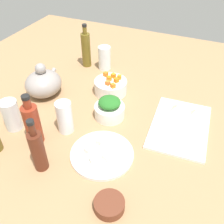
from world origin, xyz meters
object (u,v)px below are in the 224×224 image
at_px(teapot, 43,83).
at_px(bowl_carrots, 111,87).
at_px(bowl_greens, 110,111).
at_px(drinking_glass_2, 11,115).
at_px(plate_tofu, 102,154).
at_px(bowl_small_side, 109,205).
at_px(bottle_0, 38,150).
at_px(bottle_1, 32,123).
at_px(cutting_board, 180,126).
at_px(bottle_3, 86,49).
at_px(drinking_glass_0, 65,117).
at_px(drinking_glass_1, 105,58).

bearing_deg(teapot, bowl_carrots, -63.91).
height_order(bowl_greens, bowl_carrots, bowl_carrots).
distance_m(bowl_carrots, drinking_glass_2, 0.44).
distance_m(plate_tofu, bowl_small_side, 0.20).
relative_size(bottle_0, bottle_1, 1.01).
height_order(cutting_board, bottle_1, bottle_1).
relative_size(cutting_board, drinking_glass_2, 2.56).
bearing_deg(bottle_1, bottle_3, 9.18).
relative_size(teapot, bottle_0, 0.89).
relative_size(bottle_3, drinking_glass_0, 1.73).
xyz_separation_m(plate_tofu, bottle_3, (0.54, 0.34, 0.09)).
distance_m(cutting_board, drinking_glass_0, 0.45).
xyz_separation_m(bowl_small_side, bottle_1, (0.14, 0.36, 0.07)).
relative_size(plate_tofu, drinking_glass_1, 1.82).
bearing_deg(bowl_carrots, bottle_3, 50.62).
bearing_deg(bowl_carrots, teapot, 116.09).
relative_size(bowl_greens, bowl_carrots, 0.83).
relative_size(bowl_carrots, teapot, 0.81).
xyz_separation_m(bowl_greens, bottle_0, (-0.33, 0.10, 0.06)).
height_order(bowl_greens, drinking_glass_2, drinking_glass_2).
height_order(plate_tofu, bowl_carrots, bowl_carrots).
distance_m(bottle_3, drinking_glass_2, 0.55).
bearing_deg(drinking_glass_2, bottle_3, -3.11).
relative_size(cutting_board, bowl_small_side, 3.52).
distance_m(bowl_greens, drinking_glass_1, 0.39).
height_order(teapot, bottle_3, bottle_3).
bearing_deg(bottle_0, cutting_board, -45.30).
relative_size(bottle_1, drinking_glass_1, 1.69).
distance_m(plate_tofu, bowl_greens, 0.21).
xyz_separation_m(plate_tofu, drinking_glass_2, (-0.01, 0.37, 0.06)).
relative_size(teapot, drinking_glass_0, 1.41).
bearing_deg(drinking_glass_2, drinking_glass_1, -13.17).
xyz_separation_m(bowl_carrots, bottle_3, (0.18, 0.22, 0.06)).
bearing_deg(drinking_glass_1, bowl_carrots, -148.03).
relative_size(bowl_small_side, drinking_glass_2, 0.73).
bearing_deg(cutting_board, bottle_0, 134.70).
relative_size(teapot, drinking_glass_2, 1.49).
distance_m(bowl_carrots, drinking_glass_1, 0.22).
distance_m(bottle_0, bottle_1, 0.13).
bearing_deg(cutting_board, drinking_glass_2, 113.48).
relative_size(bottle_1, bottle_3, 0.91).
relative_size(bowl_small_side, bottle_1, 0.44).
relative_size(bowl_greens, drinking_glass_0, 0.94).
bearing_deg(bowl_greens, teapot, 85.39).
bearing_deg(plate_tofu, teapot, 59.99).
bearing_deg(teapot, bowl_greens, -94.61).
distance_m(bowl_greens, bottle_3, 0.45).
height_order(cutting_board, plate_tofu, plate_tofu).
xyz_separation_m(drinking_glass_0, drinking_glass_2, (-0.07, 0.19, -0.00)).
distance_m(plate_tofu, teapot, 0.46).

